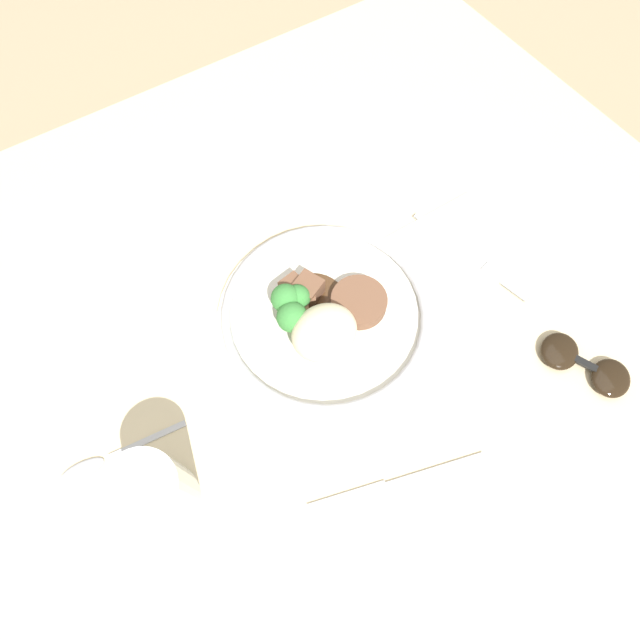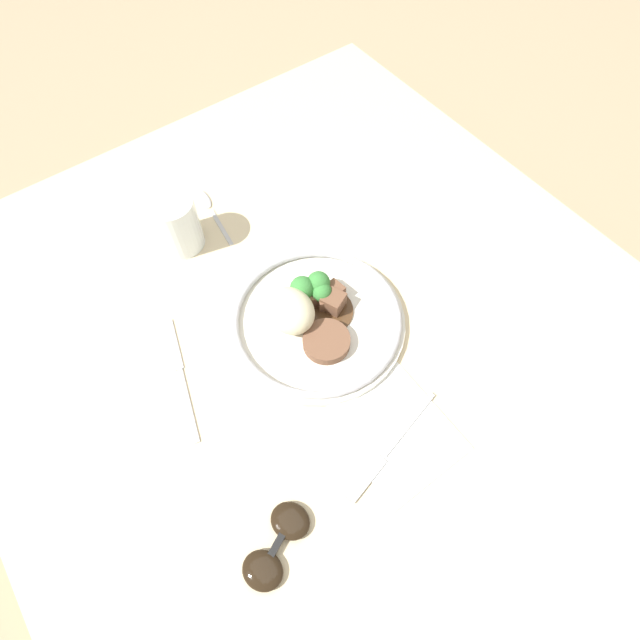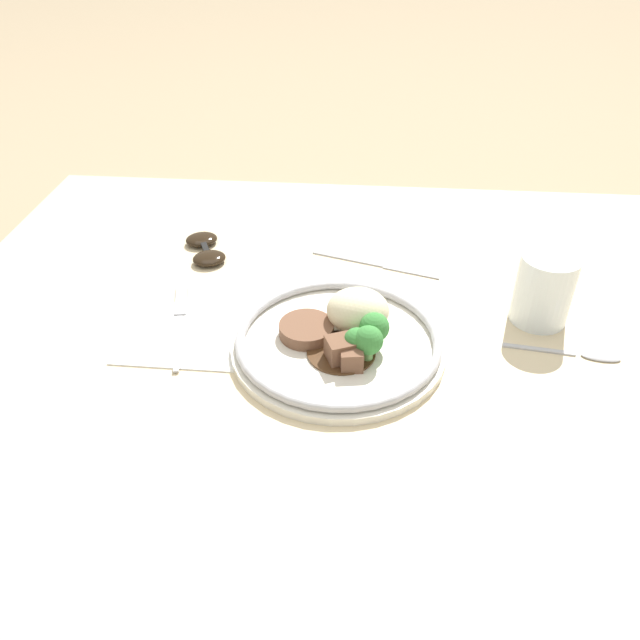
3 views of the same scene
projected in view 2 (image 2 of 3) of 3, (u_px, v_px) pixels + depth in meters
name	position (u px, v px, depth m)	size (l,w,h in m)	color
ground_plane	(320.00, 342.00, 0.82)	(8.00, 8.00, 0.00)	#998466
dining_table	(320.00, 335.00, 0.80)	(1.13, 1.02, 0.05)	beige
napkin	(395.00, 430.00, 0.69)	(0.17, 0.14, 0.00)	white
plate	(313.00, 317.00, 0.76)	(0.27, 0.27, 0.07)	silver
juice_glass	(177.00, 225.00, 0.82)	(0.08, 0.08, 0.10)	orange
fork	(385.00, 454.00, 0.67)	(0.05, 0.19, 0.00)	#ADADB2
knife	(181.00, 373.00, 0.74)	(0.20, 0.07, 0.00)	#ADADB2
spoon	(208.00, 206.00, 0.90)	(0.15, 0.03, 0.01)	#ADADB2
sunglasses	(277.00, 545.00, 0.61)	(0.09, 0.12, 0.02)	black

